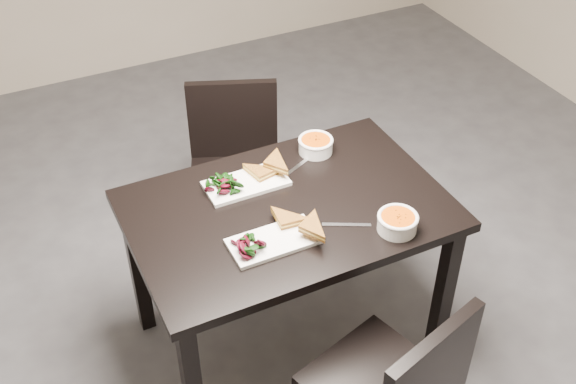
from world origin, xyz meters
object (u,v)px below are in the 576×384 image
object	(u,v)px
plate_far	(246,183)
soup_bowl_far	(316,144)
table	(288,226)
soup_bowl_near	(398,222)
plate_near	(273,241)
chair_far	(235,162)

from	to	relation	value
plate_far	soup_bowl_far	size ratio (longest dim) A/B	2.21
table	soup_bowl_far	distance (m)	0.40
soup_bowl_near	table	bearing A→B (deg)	135.69
table	soup_bowl_near	xyz separation A→B (m)	(0.30, -0.29, 0.14)
plate_near	plate_far	size ratio (longest dim) A/B	0.98
soup_bowl_near	soup_bowl_far	size ratio (longest dim) A/B	1.02
chair_far	plate_far	world-z (taller)	chair_far
chair_far	soup_bowl_near	bearing A→B (deg)	-54.54
table	soup_bowl_far	xyz separation A→B (m)	(0.26, 0.27, 0.14)
table	soup_bowl_far	bearing A→B (deg)	46.28
plate_near	soup_bowl_far	distance (m)	0.59
plate_near	soup_bowl_near	distance (m)	0.45
chair_far	soup_bowl_far	distance (m)	0.56
plate_far	plate_near	bearing A→B (deg)	-97.27
plate_near	table	bearing A→B (deg)	49.77
chair_far	soup_bowl_near	distance (m)	1.06
table	plate_far	xyz separation A→B (m)	(-0.09, 0.19, 0.11)
plate_near	soup_bowl_near	bearing A→B (deg)	-16.87
table	soup_bowl_near	distance (m)	0.44
table	plate_near	world-z (taller)	plate_near
plate_far	soup_bowl_far	bearing A→B (deg)	13.17
table	plate_near	distance (m)	0.24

